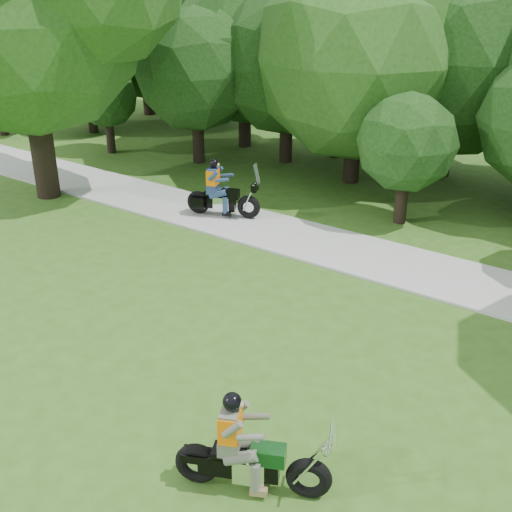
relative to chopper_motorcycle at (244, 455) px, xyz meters
The scene contains 4 objects.
ground 1.33m from the chopper_motorcycle, 158.68° to the right, with size 100.00×100.00×0.00m, color #345719.
walkway 7.66m from the chopper_motorcycle, 98.49° to the left, with size 60.00×2.20×0.06m, color #ACACA6.
chopper_motorcycle is the anchor object (origin of this frame).
touring_motorcycle 9.94m from the chopper_motorcycle, 130.06° to the left, with size 2.01×1.13×1.59m.
Camera 1 is at (4.98, -4.78, 6.44)m, focal length 45.00 mm.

